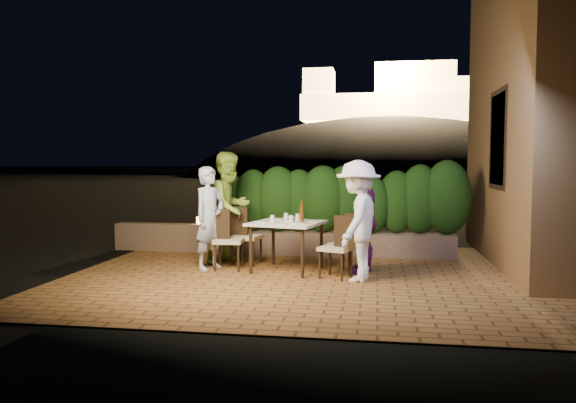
% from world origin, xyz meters
% --- Properties ---
extents(ground, '(400.00, 400.00, 0.00)m').
position_xyz_m(ground, '(0.00, 0.00, -0.02)').
color(ground, black).
rests_on(ground, ground).
extents(terrace_floor, '(7.00, 6.00, 0.15)m').
position_xyz_m(terrace_floor, '(0.00, 0.50, -0.07)').
color(terrace_floor, brown).
rests_on(terrace_floor, ground).
extents(building_wall, '(1.60, 5.00, 5.00)m').
position_xyz_m(building_wall, '(3.60, 2.00, 2.50)').
color(building_wall, olive).
rests_on(building_wall, ground).
extents(window_pane, '(0.08, 1.00, 1.40)m').
position_xyz_m(window_pane, '(2.82, 1.50, 2.00)').
color(window_pane, black).
rests_on(window_pane, building_wall).
extents(window_frame, '(0.06, 1.15, 1.55)m').
position_xyz_m(window_frame, '(2.81, 1.50, 2.00)').
color(window_frame, black).
rests_on(window_frame, building_wall).
extents(planter, '(4.20, 0.55, 0.40)m').
position_xyz_m(planter, '(0.20, 2.30, 0.20)').
color(planter, brown).
rests_on(planter, ground).
extents(hedge, '(4.00, 0.70, 1.10)m').
position_xyz_m(hedge, '(0.20, 2.30, 0.95)').
color(hedge, '#15360E').
rests_on(hedge, planter).
extents(parapet, '(2.20, 0.30, 0.50)m').
position_xyz_m(parapet, '(-2.80, 2.30, 0.25)').
color(parapet, brown).
rests_on(parapet, ground).
extents(hill, '(52.00, 40.00, 22.00)m').
position_xyz_m(hill, '(2.00, 60.00, -4.00)').
color(hill, black).
rests_on(hill, ground).
extents(fortress, '(26.00, 8.00, 8.00)m').
position_xyz_m(fortress, '(2.00, 60.00, 10.50)').
color(fortress, '#FFCC7A').
rests_on(fortress, hill).
extents(dining_table, '(1.19, 1.19, 0.75)m').
position_xyz_m(dining_table, '(-0.39, 0.67, 0.38)').
color(dining_table, white).
rests_on(dining_table, ground).
extents(plate_nw, '(0.24, 0.24, 0.01)m').
position_xyz_m(plate_nw, '(-0.73, 0.54, 0.76)').
color(plate_nw, white).
rests_on(plate_nw, dining_table).
extents(plate_sw, '(0.22, 0.22, 0.01)m').
position_xyz_m(plate_sw, '(-0.57, 0.95, 0.76)').
color(plate_sw, white).
rests_on(plate_sw, dining_table).
extents(plate_ne, '(0.24, 0.24, 0.01)m').
position_xyz_m(plate_ne, '(-0.17, 0.43, 0.76)').
color(plate_ne, white).
rests_on(plate_ne, dining_table).
extents(plate_se, '(0.21, 0.21, 0.01)m').
position_xyz_m(plate_se, '(-0.03, 0.85, 0.76)').
color(plate_se, white).
rests_on(plate_se, dining_table).
extents(plate_centre, '(0.22, 0.22, 0.01)m').
position_xyz_m(plate_centre, '(-0.38, 0.67, 0.76)').
color(plate_centre, white).
rests_on(plate_centre, dining_table).
extents(plate_front, '(0.20, 0.20, 0.01)m').
position_xyz_m(plate_front, '(-0.39, 0.38, 0.76)').
color(plate_front, white).
rests_on(plate_front, dining_table).
extents(glass_nw, '(0.07, 0.07, 0.11)m').
position_xyz_m(glass_nw, '(-0.59, 0.53, 0.81)').
color(glass_nw, silver).
rests_on(glass_nw, dining_table).
extents(glass_sw, '(0.07, 0.07, 0.12)m').
position_xyz_m(glass_sw, '(-0.43, 0.86, 0.81)').
color(glass_sw, silver).
rests_on(glass_sw, dining_table).
extents(glass_ne, '(0.07, 0.07, 0.12)m').
position_xyz_m(glass_ne, '(-0.30, 0.53, 0.81)').
color(glass_ne, silver).
rests_on(glass_ne, dining_table).
extents(glass_se, '(0.07, 0.07, 0.12)m').
position_xyz_m(glass_se, '(-0.24, 0.81, 0.81)').
color(glass_se, silver).
rests_on(glass_se, dining_table).
extents(beer_bottle, '(0.06, 0.06, 0.33)m').
position_xyz_m(beer_bottle, '(-0.16, 0.65, 0.91)').
color(beer_bottle, '#552D0E').
rests_on(beer_bottle, dining_table).
extents(bowl, '(0.24, 0.24, 0.04)m').
position_xyz_m(bowl, '(-0.40, 0.98, 0.77)').
color(bowl, white).
rests_on(bowl, dining_table).
extents(chair_left_front, '(0.46, 0.46, 0.93)m').
position_xyz_m(chair_left_front, '(-1.29, 0.65, 0.47)').
color(chair_left_front, black).
rests_on(chair_left_front, ground).
extents(chair_left_back, '(0.50, 0.50, 0.93)m').
position_xyz_m(chair_left_back, '(-1.13, 1.14, 0.46)').
color(chair_left_back, black).
rests_on(chair_left_back, ground).
extents(chair_right_front, '(0.53, 0.53, 0.90)m').
position_xyz_m(chair_right_front, '(0.38, 0.27, 0.45)').
color(chair_right_front, black).
rests_on(chair_right_front, ground).
extents(chair_right_back, '(0.57, 0.57, 0.90)m').
position_xyz_m(chair_right_back, '(0.51, 0.68, 0.45)').
color(chair_right_back, black).
rests_on(chair_right_back, ground).
extents(diner_blue, '(0.60, 0.69, 1.58)m').
position_xyz_m(diner_blue, '(-1.59, 0.63, 0.79)').
color(diner_blue, '#A8B9D8').
rests_on(diner_blue, ground).
extents(diner_green, '(1.02, 1.10, 1.82)m').
position_xyz_m(diner_green, '(-1.43, 1.24, 0.91)').
color(diner_green, '#8FB639').
rests_on(diner_green, ground).
extents(diner_white, '(0.85, 1.20, 1.68)m').
position_xyz_m(diner_white, '(0.69, 0.13, 0.84)').
color(diner_white, white).
rests_on(diner_white, ground).
extents(diner_purple, '(0.59, 0.99, 1.58)m').
position_xyz_m(diner_purple, '(0.77, 0.72, 0.79)').
color(diner_purple, '#79286D').
rests_on(diner_purple, ground).
extents(parapet_lamp, '(0.10, 0.10, 0.14)m').
position_xyz_m(parapet_lamp, '(-2.30, 2.30, 0.57)').
color(parapet_lamp, orange).
rests_on(parapet_lamp, parapet).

